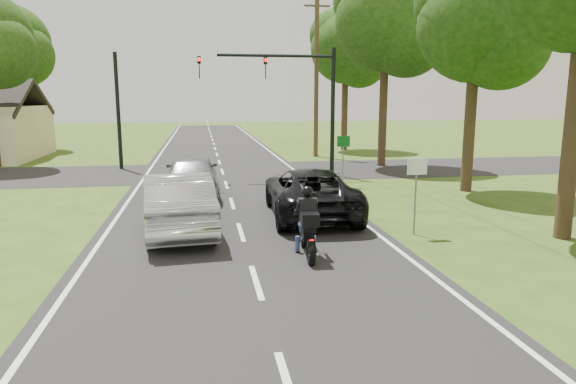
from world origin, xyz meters
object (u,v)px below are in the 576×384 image
(dark_suv, at_px, (310,192))
(sign_white, at_px, (417,177))
(traffic_signal, at_px, (294,88))
(silver_sedan, at_px, (178,203))
(silver_suv, at_px, (192,174))
(sign_green, at_px, (343,149))
(motorcycle_rider, at_px, (308,229))
(utility_pole_far, at_px, (316,75))

(dark_suv, relative_size, sign_white, 2.59)
(traffic_signal, bearing_deg, silver_sedan, -117.56)
(silver_suv, height_order, sign_white, sign_white)
(traffic_signal, xyz_separation_m, sign_white, (1.36, -11.02, -2.54))
(sign_green, bearing_deg, motorcycle_rider, -110.37)
(motorcycle_rider, relative_size, sign_green, 0.93)
(traffic_signal, bearing_deg, motorcycle_rider, -98.88)
(traffic_signal, bearing_deg, sign_green, -62.62)
(dark_suv, relative_size, utility_pole_far, 0.55)
(motorcycle_rider, bearing_deg, utility_pole_far, 80.96)
(silver_suv, xyz_separation_m, sign_green, (6.30, 1.20, 0.76))
(silver_sedan, distance_m, traffic_signal, 11.40)
(motorcycle_rider, distance_m, traffic_signal, 13.09)
(silver_sedan, xyz_separation_m, sign_white, (6.41, -1.34, 0.75))
(traffic_signal, distance_m, sign_green, 4.24)
(silver_sedan, height_order, sign_white, sign_white)
(silver_suv, distance_m, utility_pole_far, 15.00)
(sign_white, bearing_deg, utility_pole_far, 85.49)
(sign_green, bearing_deg, sign_white, -91.43)
(dark_suv, height_order, silver_suv, silver_suv)
(motorcycle_rider, relative_size, utility_pole_far, 0.20)
(silver_sedan, bearing_deg, utility_pole_far, -119.52)
(silver_sedan, distance_m, silver_suv, 5.47)
(traffic_signal, bearing_deg, silver_suv, -138.36)
(dark_suv, relative_size, silver_sedan, 1.09)
(utility_pole_far, height_order, sign_green, utility_pole_far)
(dark_suv, xyz_separation_m, utility_pole_far, (3.86, 16.30, 4.31))
(silver_suv, height_order, sign_green, sign_green)
(silver_suv, height_order, traffic_signal, traffic_signal)
(utility_pole_far, distance_m, sign_green, 11.63)
(traffic_signal, distance_m, utility_pole_far, 8.55)
(dark_suv, bearing_deg, silver_suv, -44.88)
(silver_sedan, relative_size, sign_white, 2.38)
(silver_suv, relative_size, utility_pole_far, 0.49)
(motorcycle_rider, xyz_separation_m, silver_suv, (-2.79, 8.26, 0.17))
(sign_white, bearing_deg, sign_green, 88.57)
(dark_suv, xyz_separation_m, traffic_signal, (1.00, 8.30, 3.36))
(motorcycle_rider, xyz_separation_m, dark_suv, (0.95, 4.17, 0.10))
(motorcycle_rider, xyz_separation_m, traffic_signal, (1.95, 12.48, 3.46))
(dark_suv, height_order, sign_green, sign_green)
(silver_suv, bearing_deg, utility_pole_far, -122.01)
(motorcycle_rider, bearing_deg, sign_green, 73.82)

